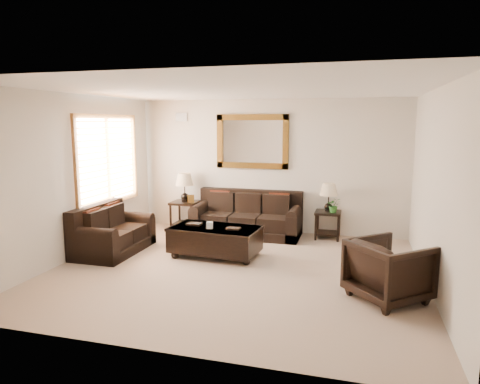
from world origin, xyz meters
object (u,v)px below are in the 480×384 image
(loveseat, at_px, (111,235))
(coffee_table, at_px, (215,238))
(armchair, at_px, (389,267))
(sofa, at_px, (247,219))
(end_table_left, at_px, (185,193))
(end_table_right, at_px, (328,203))

(loveseat, height_order, coffee_table, loveseat)
(loveseat, distance_m, armchair, 4.61)
(sofa, height_order, loveseat, sofa)
(sofa, relative_size, armchair, 2.49)
(end_table_left, xyz_separation_m, coffee_table, (1.22, -1.63, -0.46))
(end_table_left, bearing_deg, coffee_table, -53.21)
(loveseat, relative_size, armchair, 1.72)
(loveseat, bearing_deg, end_table_left, -18.08)
(sofa, bearing_deg, end_table_right, 4.93)
(armchair, bearing_deg, end_table_right, -22.54)
(sofa, height_order, end_table_left, end_table_left)
(end_table_left, xyz_separation_m, armchair, (3.91, -2.76, -0.35))
(end_table_left, bearing_deg, end_table_right, 0.49)
(loveseat, relative_size, coffee_table, 0.95)
(sofa, height_order, armchair, sofa)
(end_table_right, bearing_deg, armchair, -71.27)
(sofa, height_order, coffee_table, sofa)
(end_table_left, bearing_deg, loveseat, -108.08)
(loveseat, bearing_deg, coffee_table, -82.53)
(loveseat, bearing_deg, sofa, -48.61)
(coffee_table, bearing_deg, end_table_right, 48.21)
(end_table_left, relative_size, armchair, 1.39)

